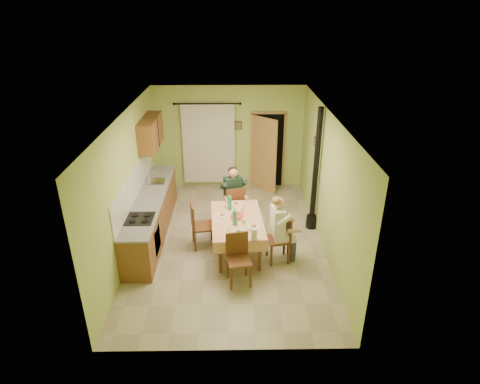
{
  "coord_description": "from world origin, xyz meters",
  "views": [
    {
      "loc": [
        0.13,
        -7.41,
        4.7
      ],
      "look_at": [
        0.25,
        0.1,
        1.15
      ],
      "focal_mm": 30.0,
      "sensor_mm": 36.0,
      "label": 1
    }
  ],
  "objects_px": {
    "chair_far": "(234,214)",
    "man_right": "(279,222)",
    "chair_near": "(239,269)",
    "chair_right": "(279,248)",
    "dining_table": "(237,235)",
    "man_far": "(234,190)",
    "chair_left": "(203,234)",
    "stove_flue": "(314,187)"
  },
  "relations": [
    {
      "from": "dining_table",
      "to": "man_right",
      "type": "xyz_separation_m",
      "value": [
        0.81,
        -0.34,
        0.5
      ]
    },
    {
      "from": "chair_right",
      "to": "stove_flue",
      "type": "bearing_deg",
      "value": -43.49
    },
    {
      "from": "man_far",
      "to": "man_right",
      "type": "distance_m",
      "value": 1.7
    },
    {
      "from": "chair_right",
      "to": "stove_flue",
      "type": "height_order",
      "value": "stove_flue"
    },
    {
      "from": "man_far",
      "to": "stove_flue",
      "type": "bearing_deg",
      "value": -21.41
    },
    {
      "from": "chair_left",
      "to": "man_far",
      "type": "distance_m",
      "value": 1.26
    },
    {
      "from": "chair_near",
      "to": "man_right",
      "type": "relative_size",
      "value": 0.7
    },
    {
      "from": "chair_far",
      "to": "stove_flue",
      "type": "distance_m",
      "value": 1.93
    },
    {
      "from": "dining_table",
      "to": "chair_left",
      "type": "xyz_separation_m",
      "value": [
        -0.73,
        0.21,
        -0.09
      ]
    },
    {
      "from": "chair_right",
      "to": "stove_flue",
      "type": "distance_m",
      "value": 1.73
    },
    {
      "from": "chair_near",
      "to": "chair_right",
      "type": "distance_m",
      "value": 1.07
    },
    {
      "from": "dining_table",
      "to": "stove_flue",
      "type": "height_order",
      "value": "stove_flue"
    },
    {
      "from": "man_right",
      "to": "stove_flue",
      "type": "height_order",
      "value": "stove_flue"
    },
    {
      "from": "man_far",
      "to": "chair_near",
      "type": "bearing_deg",
      "value": -103.8
    },
    {
      "from": "chair_right",
      "to": "chair_far",
      "type": "bearing_deg",
      "value": 23.0
    },
    {
      "from": "chair_far",
      "to": "chair_near",
      "type": "xyz_separation_m",
      "value": [
        0.08,
        -2.13,
        -0.0
      ]
    },
    {
      "from": "chair_near",
      "to": "stove_flue",
      "type": "bearing_deg",
      "value": -141.44
    },
    {
      "from": "chair_near",
      "to": "man_right",
      "type": "height_order",
      "value": "man_right"
    },
    {
      "from": "chair_right",
      "to": "man_right",
      "type": "relative_size",
      "value": 0.7
    },
    {
      "from": "dining_table",
      "to": "chair_left",
      "type": "height_order",
      "value": "chair_left"
    },
    {
      "from": "chair_right",
      "to": "chair_left",
      "type": "height_order",
      "value": "chair_left"
    },
    {
      "from": "chair_far",
      "to": "chair_near",
      "type": "height_order",
      "value": "chair_far"
    },
    {
      "from": "chair_right",
      "to": "chair_near",
      "type": "bearing_deg",
      "value": 122.1
    },
    {
      "from": "dining_table",
      "to": "chair_right",
      "type": "xyz_separation_m",
      "value": [
        0.82,
        -0.34,
        -0.09
      ]
    },
    {
      "from": "chair_far",
      "to": "chair_left",
      "type": "bearing_deg",
      "value": -142.89
    },
    {
      "from": "dining_table",
      "to": "chair_left",
      "type": "relative_size",
      "value": 1.73
    },
    {
      "from": "dining_table",
      "to": "chair_near",
      "type": "distance_m",
      "value": 1.04
    },
    {
      "from": "man_far",
      "to": "man_right",
      "type": "relative_size",
      "value": 1.0
    },
    {
      "from": "chair_near",
      "to": "chair_left",
      "type": "distance_m",
      "value": 1.45
    },
    {
      "from": "man_right",
      "to": "dining_table",
      "type": "bearing_deg",
      "value": 58.35
    },
    {
      "from": "chair_left",
      "to": "man_far",
      "type": "bearing_deg",
      "value": 133.03
    },
    {
      "from": "man_far",
      "to": "chair_far",
      "type": "bearing_deg",
      "value": -90.0
    },
    {
      "from": "chair_far",
      "to": "man_right",
      "type": "distance_m",
      "value": 1.78
    },
    {
      "from": "man_right",
      "to": "chair_near",
      "type": "bearing_deg",
      "value": 122.5
    },
    {
      "from": "dining_table",
      "to": "chair_right",
      "type": "relative_size",
      "value": 1.81
    },
    {
      "from": "dining_table",
      "to": "man_right",
      "type": "distance_m",
      "value": 1.01
    },
    {
      "from": "chair_near",
      "to": "chair_right",
      "type": "height_order",
      "value": "chair_right"
    },
    {
      "from": "chair_right",
      "to": "stove_flue",
      "type": "relative_size",
      "value": 0.35
    },
    {
      "from": "dining_table",
      "to": "chair_right",
      "type": "height_order",
      "value": "chair_right"
    },
    {
      "from": "chair_far",
      "to": "man_right",
      "type": "height_order",
      "value": "man_right"
    },
    {
      "from": "dining_table",
      "to": "chair_right",
      "type": "distance_m",
      "value": 0.9
    },
    {
      "from": "stove_flue",
      "to": "dining_table",
      "type": "bearing_deg",
      "value": -151.13
    }
  ]
}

